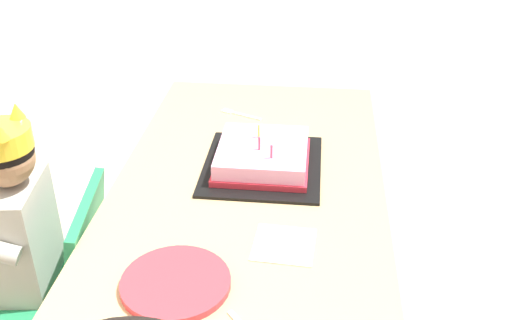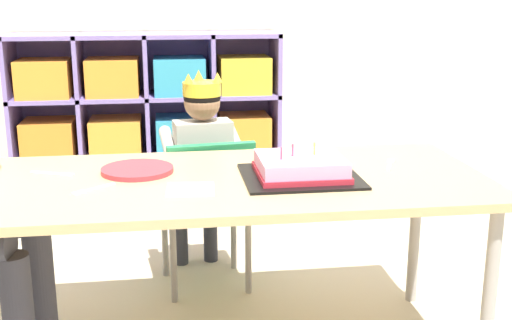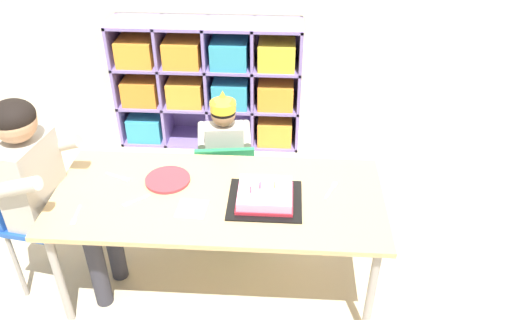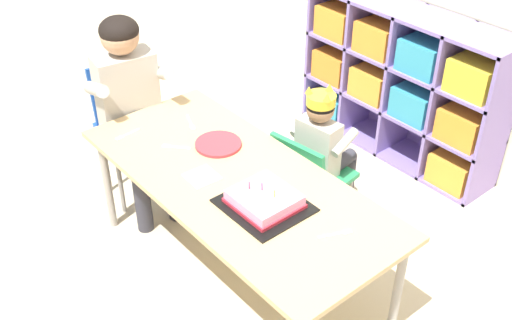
{
  "view_description": "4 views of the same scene",
  "coord_description": "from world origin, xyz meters",
  "px_view_note": "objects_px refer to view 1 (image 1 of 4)",
  "views": [
    {
      "loc": [
        -1.12,
        -0.15,
        1.37
      ],
      "look_at": [
        0.18,
        -0.01,
        0.62
      ],
      "focal_mm": 41.78,
      "sensor_mm": 36.0,
      "label": 1
    },
    {
      "loc": [
        -0.17,
        -1.85,
        1.12
      ],
      "look_at": [
        0.09,
        0.0,
        0.63
      ],
      "focal_mm": 46.27,
      "sensor_mm": 36.0,
      "label": 2
    },
    {
      "loc": [
        0.3,
        -1.88,
        2.06
      ],
      "look_at": [
        0.18,
        0.06,
        0.74
      ],
      "focal_mm": 36.29,
      "sensor_mm": 36.0,
      "label": 3
    },
    {
      "loc": [
        1.71,
        -1.31,
        2.18
      ],
      "look_at": [
        0.05,
        0.07,
        0.67
      ],
      "focal_mm": 43.62,
      "sensor_mm": 36.0,
      "label": 4
    }
  ],
  "objects_px": {
    "classroom_chair_blue": "(57,278)",
    "paper_plate_stack": "(176,283)",
    "child_with_crown": "(4,231)",
    "activity_table": "(242,230)",
    "birthday_cake_on_tray": "(263,158)",
    "fork_at_table_front_edge": "(239,114)"
  },
  "relations": [
    {
      "from": "activity_table",
      "to": "birthday_cake_on_tray",
      "type": "bearing_deg",
      "value": -6.86
    },
    {
      "from": "activity_table",
      "to": "fork_at_table_front_edge",
      "type": "bearing_deg",
      "value": 8.34
    },
    {
      "from": "child_with_crown",
      "to": "paper_plate_stack",
      "type": "relative_size",
      "value": 3.8
    },
    {
      "from": "classroom_chair_blue",
      "to": "birthday_cake_on_tray",
      "type": "height_order",
      "value": "birthday_cake_on_tray"
    },
    {
      "from": "classroom_chair_blue",
      "to": "paper_plate_stack",
      "type": "distance_m",
      "value": 0.49
    },
    {
      "from": "activity_table",
      "to": "paper_plate_stack",
      "type": "height_order",
      "value": "paper_plate_stack"
    },
    {
      "from": "birthday_cake_on_tray",
      "to": "fork_at_table_front_edge",
      "type": "distance_m",
      "value": 0.33
    },
    {
      "from": "classroom_chair_blue",
      "to": "activity_table",
      "type": "bearing_deg",
      "value": 85.54
    },
    {
      "from": "child_with_crown",
      "to": "fork_at_table_front_edge",
      "type": "relative_size",
      "value": 6.21
    },
    {
      "from": "classroom_chair_blue",
      "to": "child_with_crown",
      "type": "distance_m",
      "value": 0.18
    },
    {
      "from": "classroom_chair_blue",
      "to": "fork_at_table_front_edge",
      "type": "height_order",
      "value": "classroom_chair_blue"
    },
    {
      "from": "classroom_chair_blue",
      "to": "child_with_crown",
      "type": "relative_size",
      "value": 0.72
    },
    {
      "from": "classroom_chair_blue",
      "to": "fork_at_table_front_edge",
      "type": "distance_m",
      "value": 0.71
    },
    {
      "from": "child_with_crown",
      "to": "fork_at_table_front_edge",
      "type": "xyz_separation_m",
      "value": [
        0.57,
        -0.5,
        0.07
      ]
    },
    {
      "from": "activity_table",
      "to": "classroom_chair_blue",
      "type": "relative_size",
      "value": 2.59
    },
    {
      "from": "fork_at_table_front_edge",
      "to": "child_with_crown",
      "type": "bearing_deg",
      "value": -107.6
    },
    {
      "from": "classroom_chair_blue",
      "to": "fork_at_table_front_edge",
      "type": "bearing_deg",
      "value": 137.25
    },
    {
      "from": "activity_table",
      "to": "fork_at_table_front_edge",
      "type": "xyz_separation_m",
      "value": [
        0.53,
        0.08,
        0.05
      ]
    },
    {
      "from": "activity_table",
      "to": "fork_at_table_front_edge",
      "type": "height_order",
      "value": "fork_at_table_front_edge"
    },
    {
      "from": "birthday_cake_on_tray",
      "to": "paper_plate_stack",
      "type": "height_order",
      "value": "birthday_cake_on_tray"
    },
    {
      "from": "classroom_chair_blue",
      "to": "birthday_cake_on_tray",
      "type": "xyz_separation_m",
      "value": [
        0.24,
        -0.5,
        0.24
      ]
    },
    {
      "from": "fork_at_table_front_edge",
      "to": "paper_plate_stack",
      "type": "bearing_deg",
      "value": -67.78
    }
  ]
}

